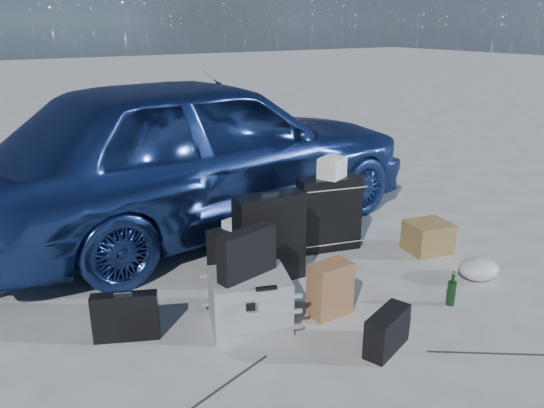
# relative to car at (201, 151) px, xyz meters

# --- Properties ---
(ground) EXTENTS (60.00, 60.00, 0.00)m
(ground) POSITION_rel_car_xyz_m (0.00, -2.10, -0.79)
(ground) COLOR beige
(ground) RESTS_ON ground
(car) EXTENTS (4.82, 2.36, 1.58)m
(car) POSITION_rel_car_xyz_m (0.00, 0.00, 0.00)
(car) COLOR #2D4997
(car) RESTS_ON ground
(pelican_case) EXTENTS (0.64, 0.58, 0.38)m
(pelican_case) POSITION_rel_car_xyz_m (-0.56, -1.95, -0.60)
(pelican_case) COLOR #979B9C
(pelican_case) RESTS_ON ground
(laptop_bag) EXTENTS (0.45, 0.20, 0.33)m
(laptop_bag) POSITION_rel_car_xyz_m (-0.57, -1.94, -0.24)
(laptop_bag) COLOR black
(laptop_bag) RESTS_ON pelican_case
(briefcase) EXTENTS (0.43, 0.26, 0.33)m
(briefcase) POSITION_rel_car_xyz_m (-1.34, -1.66, -0.62)
(briefcase) COLOR black
(briefcase) RESTS_ON ground
(suitcase_left) EXTENTS (0.58, 0.26, 0.73)m
(suitcase_left) POSITION_rel_car_xyz_m (-0.08, -1.44, -0.42)
(suitcase_left) COLOR black
(suitcase_left) RESTS_ON ground
(suitcase_right) EXTENTS (0.61, 0.34, 0.69)m
(suitcase_right) POSITION_rel_car_xyz_m (0.72, -1.19, -0.45)
(suitcase_right) COLOR black
(suitcase_right) RESTS_ON ground
(white_carton) EXTENTS (0.29, 0.26, 0.19)m
(white_carton) POSITION_rel_car_xyz_m (0.73, -1.19, -0.01)
(white_carton) COLOR white
(white_carton) RESTS_ON suitcase_right
(duffel_bag) EXTENTS (0.75, 0.34, 0.37)m
(duffel_bag) POSITION_rel_car_xyz_m (-0.07, -1.15, -0.61)
(duffel_bag) COLOR black
(duffel_bag) RESTS_ON ground
(flat_box_white) EXTENTS (0.47, 0.39, 0.07)m
(flat_box_white) POSITION_rel_car_xyz_m (-0.07, -1.14, -0.39)
(flat_box_white) COLOR white
(flat_box_white) RESTS_ON duffel_bag
(flat_box_black) EXTENTS (0.31, 0.25, 0.06)m
(flat_box_black) POSITION_rel_car_xyz_m (-0.06, -1.13, -0.32)
(flat_box_black) COLOR black
(flat_box_black) RESTS_ON flat_box_white
(kraft_bag) EXTENTS (0.30, 0.19, 0.40)m
(kraft_bag) POSITION_rel_car_xyz_m (0.01, -2.13, -0.59)
(kraft_bag) COLOR #956741
(kraft_bag) RESTS_ON ground
(cardboard_box) EXTENTS (0.43, 0.39, 0.28)m
(cardboard_box) POSITION_rel_car_xyz_m (1.46, -1.72, -0.65)
(cardboard_box) COLOR olive
(cardboard_box) RESTS_ON ground
(plastic_bag) EXTENTS (0.40, 0.37, 0.18)m
(plastic_bag) POSITION_rel_car_xyz_m (1.39, -2.35, -0.70)
(plastic_bag) COLOR silver
(plastic_bag) RESTS_ON ground
(messenger_bag) EXTENTS (0.41, 0.27, 0.27)m
(messenger_bag) POSITION_rel_car_xyz_m (0.04, -2.67, -0.66)
(messenger_bag) COLOR black
(messenger_bag) RESTS_ON ground
(green_bottle) EXTENTS (0.08, 0.08, 0.26)m
(green_bottle) POSITION_rel_car_xyz_m (0.86, -2.51, -0.66)
(green_bottle) COLOR black
(green_bottle) RESTS_ON ground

